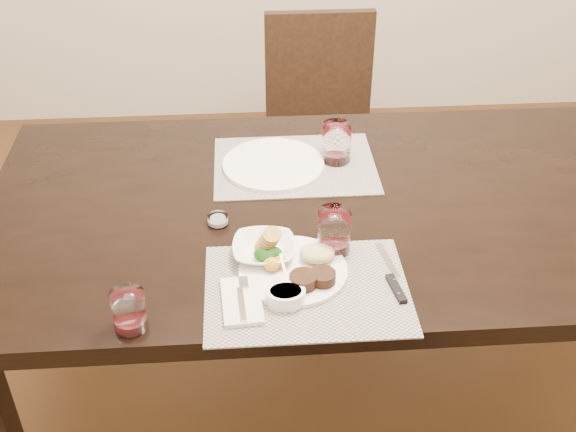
{
  "coord_description": "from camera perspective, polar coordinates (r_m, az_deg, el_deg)",
  "views": [
    {
      "loc": [
        -0.3,
        -1.58,
        1.83
      ],
      "look_at": [
        -0.2,
        -0.15,
        0.82
      ],
      "focal_mm": 45.0,
      "sensor_mm": 36.0,
      "label": 1
    }
  ],
  "objects": [
    {
      "name": "steak_knife",
      "position": [
        1.67,
        8.37,
        -5.13
      ],
      "size": [
        0.04,
        0.22,
        0.01
      ],
      "rotation": [
        0.0,
        0.0,
        0.17
      ],
      "color": "silver",
      "rests_on": "placemat_near"
    },
    {
      "name": "placemat_far",
      "position": [
        2.08,
        0.54,
        4.03
      ],
      "size": [
        0.46,
        0.34,
        0.0
      ],
      "primitive_type": "cube",
      "color": "gray",
      "rests_on": "dining_table"
    },
    {
      "name": "ground_plane",
      "position": [
        2.43,
        4.69,
        -13.58
      ],
      "size": [
        4.5,
        4.5,
        0.0
      ],
      "primitive_type": "plane",
      "color": "#422B15",
      "rests_on": "ground"
    },
    {
      "name": "cracker_bowl",
      "position": [
        1.72,
        -1.92,
        -2.63
      ],
      "size": [
        0.16,
        0.16,
        0.07
      ],
      "rotation": [
        0.0,
        0.0,
        -0.06
      ],
      "color": "white",
      "rests_on": "placemat_near"
    },
    {
      "name": "far_plate",
      "position": [
        2.06,
        -1.16,
        4.09
      ],
      "size": [
        0.29,
        0.29,
        0.01
      ],
      "primitive_type": "cylinder",
      "color": "white",
      "rests_on": "placemat_far"
    },
    {
      "name": "dinner_plate",
      "position": [
        1.67,
        0.82,
        -4.13
      ],
      "size": [
        0.25,
        0.25,
        0.05
      ],
      "rotation": [
        0.0,
        0.0,
        -0.22
      ],
      "color": "white",
      "rests_on": "placemat_near"
    },
    {
      "name": "placemat_near",
      "position": [
        1.64,
        1.5,
        -5.83
      ],
      "size": [
        0.46,
        0.34,
        0.0
      ],
      "primitive_type": "cube",
      "color": "gray",
      "rests_on": "dining_table"
    },
    {
      "name": "dining_table",
      "position": [
        1.98,
        5.6,
        -0.77
      ],
      "size": [
        2.0,
        1.0,
        0.75
      ],
      "color": "black",
      "rests_on": "ground"
    },
    {
      "name": "wine_glass_side",
      "position": [
        1.56,
        -12.43,
        -7.42
      ],
      "size": [
        0.07,
        0.07,
        0.1
      ],
      "rotation": [
        0.0,
        0.0,
        -0.17
      ],
      "color": "white",
      "rests_on": "dining_table"
    },
    {
      "name": "wine_glass_near",
      "position": [
        1.72,
        3.67,
        -1.36
      ],
      "size": [
        0.08,
        0.08,
        0.11
      ],
      "rotation": [
        0.0,
        0.0,
        0.34
      ],
      "color": "white",
      "rests_on": "placemat_near"
    },
    {
      "name": "sauce_ramekin",
      "position": [
        1.59,
        -0.18,
        -6.3
      ],
      "size": [
        0.09,
        0.13,
        0.07
      ],
      "rotation": [
        0.0,
        0.0,
        0.21
      ],
      "color": "white",
      "rests_on": "placemat_near"
    },
    {
      "name": "chair_far",
      "position": [
        2.85,
        2.59,
        7.6
      ],
      "size": [
        0.42,
        0.42,
        0.9
      ],
      "color": "black",
      "rests_on": "ground"
    },
    {
      "name": "wine_glass_far",
      "position": [
        2.08,
        3.85,
        5.65
      ],
      "size": [
        0.08,
        0.08,
        0.12
      ],
      "rotation": [
        0.0,
        0.0,
        0.13
      ],
      "color": "white",
      "rests_on": "placemat_far"
    },
    {
      "name": "salt_cellar",
      "position": [
        1.84,
        -5.55,
        -0.33
      ],
      "size": [
        0.05,
        0.05,
        0.02
      ],
      "rotation": [
        0.0,
        0.0,
        -0.04
      ],
      "color": "white",
      "rests_on": "dining_table"
    },
    {
      "name": "napkin_fork",
      "position": [
        1.6,
        -3.67,
        -6.71
      ],
      "size": [
        0.1,
        0.16,
        0.02
      ],
      "rotation": [
        0.0,
        0.0,
        0.07
      ],
      "color": "silver",
      "rests_on": "placemat_near"
    }
  ]
}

